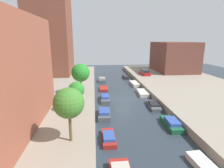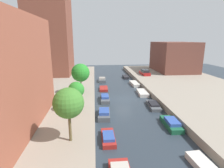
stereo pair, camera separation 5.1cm
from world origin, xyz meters
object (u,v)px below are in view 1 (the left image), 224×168
object	(u,v)px
street_tree_1	(76,90)
moored_boat_right_3	(143,93)
moored_boat_left_3	(105,98)
moored_boat_right_2	(154,105)
moored_boat_left_4	(104,89)
street_tree_2	(81,73)
moored_boat_left_1	(109,137)
moored_boat_left_2	(104,114)
moored_boat_right_4	(135,84)
moored_boat_right_5	(126,77)
street_tree_0	(69,103)
moored_boat_right_1	(171,123)
moored_boat_left_5	(102,80)
apartment_tower_far	(50,27)
low_block_right	(174,57)
parked_car	(145,72)

from	to	relation	value
street_tree_1	moored_boat_right_3	distance (m)	15.28
moored_boat_left_3	moored_boat_right_2	world-z (taller)	moored_boat_left_3
moored_boat_left_4	moored_boat_right_3	world-z (taller)	moored_boat_right_3
street_tree_2	moored_boat_left_3	xyz separation A→B (m)	(3.98, -1.15, -4.25)
moored_boat_left_1	moored_boat_left_2	world-z (taller)	moored_boat_left_2
moored_boat_right_4	moored_boat_right_5	world-z (taller)	moored_boat_right_4
street_tree_0	moored_boat_right_1	xyz separation A→B (m)	(11.27, 3.58, -4.26)
moored_boat_left_5	moored_boat_right_3	world-z (taller)	moored_boat_left_5
moored_boat_left_5	moored_boat_right_3	xyz separation A→B (m)	(7.10, -11.31, -0.11)
moored_boat_right_5	moored_boat_left_4	bearing A→B (deg)	-120.67
street_tree_0	moored_boat_left_4	bearing A→B (deg)	78.55
apartment_tower_far	low_block_right	size ratio (longest dim) A/B	1.80
street_tree_2	moored_boat_left_1	size ratio (longest dim) A/B	1.49
street_tree_2	moored_boat_right_1	bearing A→B (deg)	-44.81
low_block_right	moored_boat_left_3	size ratio (longest dim) A/B	3.32
moored_boat_left_1	moored_boat_right_3	distance (m)	17.03
parked_car	moored_boat_right_1	distance (m)	27.10
street_tree_0	moored_boat_left_5	world-z (taller)	street_tree_0
moored_boat_right_1	street_tree_1	bearing A→B (deg)	163.95
apartment_tower_far	moored_boat_left_4	size ratio (longest dim) A/B	7.23
apartment_tower_far	moored_boat_right_4	size ratio (longest dim) A/B	5.45
moored_boat_left_2	moored_boat_left_3	world-z (taller)	moored_boat_left_2
moored_boat_left_3	moored_boat_right_5	distance (m)	18.62
moored_boat_right_3	low_block_right	bearing A→B (deg)	53.35
apartment_tower_far	moored_boat_left_4	distance (m)	22.91
street_tree_0	moored_boat_right_3	size ratio (longest dim) A/B	1.19
moored_boat_right_2	moored_boat_right_5	size ratio (longest dim) A/B	1.26
street_tree_1	moored_boat_right_5	distance (m)	26.67
street_tree_0	street_tree_2	size ratio (longest dim) A/B	0.98
moored_boat_right_5	street_tree_0	bearing A→B (deg)	-108.67
street_tree_2	moored_boat_right_3	size ratio (longest dim) A/B	1.21
street_tree_0	parked_car	xyz separation A→B (m)	(15.43, 30.34, -3.08)
street_tree_2	moored_boat_right_1	distance (m)	16.45
apartment_tower_far	moored_boat_left_2	xyz separation A→B (m)	(12.23, -27.06, -12.64)
low_block_right	street_tree_0	world-z (taller)	low_block_right
street_tree_2	moored_boat_left_3	size ratio (longest dim) A/B	1.28
street_tree_1	moored_boat_left_5	bearing A→B (deg)	78.83
apartment_tower_far	street_tree_2	xyz separation A→B (m)	(8.75, -19.47, -8.43)
moored_boat_left_4	street_tree_0	bearing A→B (deg)	-101.45
street_tree_1	street_tree_2	bearing A→B (deg)	90.00
apartment_tower_far	moored_boat_right_5	xyz separation A→B (m)	(19.26, -3.17, -12.76)
street_tree_0	moored_boat_left_1	xyz separation A→B (m)	(3.59, 1.32, -4.34)
street_tree_1	moored_boat_left_4	xyz separation A→B (m)	(4.11, 13.48, -3.65)
street_tree_2	moored_boat_right_5	xyz separation A→B (m)	(10.50, 16.30, -4.33)
street_tree_1	moored_boat_left_1	xyz separation A→B (m)	(3.59, -5.51, -3.57)
street_tree_2	low_block_right	bearing A→B (deg)	39.16
moored_boat_left_3	moored_boat_right_1	distance (m)	12.42
low_block_right	moored_boat_left_5	xyz separation A→B (m)	(-21.10, -7.51, -4.73)
moored_boat_right_4	moored_boat_right_5	xyz separation A→B (m)	(-0.75, 7.62, -0.02)
street_tree_0	moored_boat_right_5	xyz separation A→B (m)	(10.50, 31.08, -4.34)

